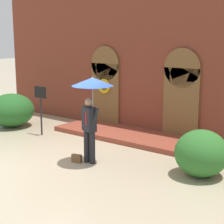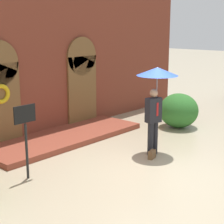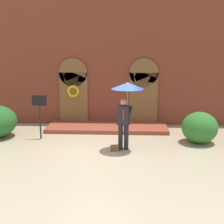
# 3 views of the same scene
# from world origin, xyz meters

# --- Properties ---
(ground_plane) EXTENTS (80.00, 80.00, 0.00)m
(ground_plane) POSITION_xyz_m (0.00, 0.00, 0.00)
(ground_plane) COLOR tan
(building_facade) EXTENTS (14.00, 2.30, 5.60)m
(building_facade) POSITION_xyz_m (-0.00, 4.15, 2.68)
(building_facade) COLOR brown
(building_facade) RESTS_ON ground
(person_with_umbrella) EXTENTS (1.10, 1.10, 2.36)m
(person_with_umbrella) POSITION_xyz_m (0.84, 0.29, 1.91)
(person_with_umbrella) COLOR black
(person_with_umbrella) RESTS_ON ground
(handbag) EXTENTS (0.30, 0.18, 0.22)m
(handbag) POSITION_xyz_m (0.44, 0.09, 0.11)
(handbag) COLOR brown
(handbag) RESTS_ON ground
(sign_post) EXTENTS (0.56, 0.06, 1.72)m
(sign_post) POSITION_xyz_m (-2.50, 1.46, 1.16)
(sign_post) COLOR black
(sign_post) RESTS_ON ground
(shrub_right) EXTENTS (1.32, 1.33, 1.17)m
(shrub_right) POSITION_xyz_m (3.57, 1.24, 0.59)
(shrub_right) COLOR #2D6B28
(shrub_right) RESTS_ON ground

